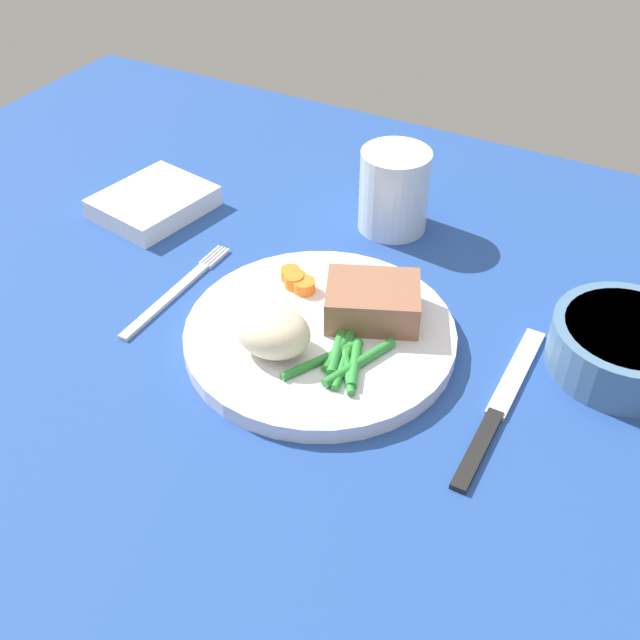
# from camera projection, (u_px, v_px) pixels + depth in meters

# --- Properties ---
(dining_table) EXTENTS (1.20, 0.90, 0.02)m
(dining_table) POSITION_uv_depth(u_px,v_px,m) (287.00, 332.00, 0.73)
(dining_table) COLOR #234793
(dining_table) RESTS_ON ground
(dinner_plate) EXTENTS (0.25, 0.25, 0.02)m
(dinner_plate) POSITION_uv_depth(u_px,v_px,m) (320.00, 335.00, 0.69)
(dinner_plate) COLOR white
(dinner_plate) RESTS_ON dining_table
(meat_portion) EXTENTS (0.10, 0.09, 0.03)m
(meat_portion) POSITION_uv_depth(u_px,v_px,m) (373.00, 301.00, 0.69)
(meat_portion) COLOR #936047
(meat_portion) RESTS_ON dinner_plate
(mashed_potatoes) EXTENTS (0.07, 0.05, 0.04)m
(mashed_potatoes) POSITION_uv_depth(u_px,v_px,m) (273.00, 331.00, 0.65)
(mashed_potatoes) COLOR beige
(mashed_potatoes) RESTS_ON dinner_plate
(carrot_slices) EXTENTS (0.04, 0.03, 0.01)m
(carrot_slices) POSITION_uv_depth(u_px,v_px,m) (296.00, 280.00, 0.74)
(carrot_slices) COLOR orange
(carrot_slices) RESTS_ON dinner_plate
(green_beans) EXTENTS (0.07, 0.11, 0.01)m
(green_beans) POSITION_uv_depth(u_px,v_px,m) (345.00, 356.00, 0.65)
(green_beans) COLOR #2D8C38
(green_beans) RESTS_ON dinner_plate
(fork) EXTENTS (0.01, 0.17, 0.00)m
(fork) POSITION_uv_depth(u_px,v_px,m) (177.00, 291.00, 0.76)
(fork) COLOR silver
(fork) RESTS_ON dining_table
(knife) EXTENTS (0.02, 0.21, 0.01)m
(knife) POSITION_uv_depth(u_px,v_px,m) (499.00, 407.00, 0.63)
(knife) COLOR black
(knife) RESTS_ON dining_table
(water_glass) EXTENTS (0.08, 0.08, 0.09)m
(water_glass) POSITION_uv_depth(u_px,v_px,m) (394.00, 195.00, 0.82)
(water_glass) COLOR silver
(water_glass) RESTS_ON dining_table
(salad_bowl) EXTENTS (0.13, 0.13, 0.04)m
(salad_bowl) POSITION_uv_depth(u_px,v_px,m) (625.00, 344.00, 0.66)
(salad_bowl) COLOR #4C7299
(salad_bowl) RESTS_ON dining_table
(napkin) EXTENTS (0.12, 0.13, 0.02)m
(napkin) POSITION_uv_depth(u_px,v_px,m) (154.00, 202.00, 0.87)
(napkin) COLOR white
(napkin) RESTS_ON dining_table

